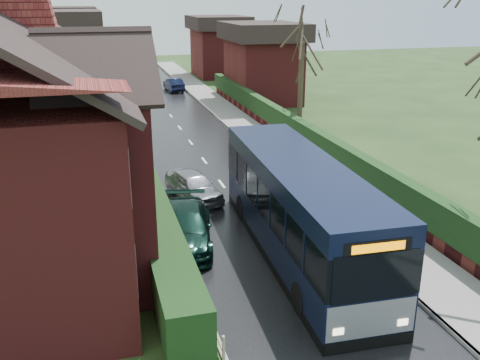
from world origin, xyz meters
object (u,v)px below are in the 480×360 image
object	(u,v)px
bus	(299,210)
bus_stop_sign	(319,170)
car_green	(185,227)
car_silver	(193,186)

from	to	relation	value
bus	bus_stop_sign	size ratio (longest dim) A/B	4.36
car_green	bus_stop_sign	bearing A→B (deg)	28.58
car_silver	bus_stop_sign	distance (m)	5.54
bus	car_silver	xyz separation A→B (m)	(-2.47, 6.29, -1.03)
car_silver	car_green	world-z (taller)	car_green
car_silver	bus_stop_sign	xyz separation A→B (m)	(4.87, -2.42, 1.05)
bus	car_silver	world-z (taller)	bus
bus	car_green	xyz separation A→B (m)	(-3.62, 1.87, -0.99)
car_green	bus	bearing A→B (deg)	-17.06
bus	bus_stop_sign	distance (m)	4.55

